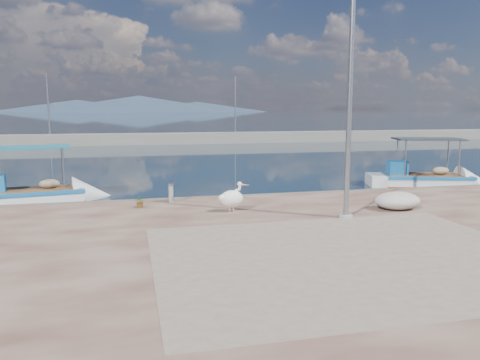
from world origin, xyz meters
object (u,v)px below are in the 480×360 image
(boat_right, at_px, (424,181))
(bollard_near, at_px, (171,192))
(lamp_post, at_px, (349,111))
(pelican, at_px, (232,198))
(boat_left, at_px, (31,197))

(boat_right, relative_size, bollard_near, 8.88)
(bollard_near, bearing_deg, lamp_post, -35.82)
(pelican, distance_m, lamp_post, 4.62)
(pelican, distance_m, bollard_near, 2.74)
(boat_right, bearing_deg, bollard_near, -146.86)
(pelican, bearing_deg, boat_right, 23.97)
(lamp_post, bearing_deg, pelican, 153.57)
(boat_left, height_order, boat_right, boat_right)
(boat_left, xyz_separation_m, pelican, (7.30, -5.86, 0.76))
(boat_left, distance_m, boat_right, 18.58)
(pelican, height_order, lamp_post, lamp_post)
(bollard_near, bearing_deg, boat_right, 16.34)
(pelican, bearing_deg, boat_left, 137.63)
(boat_left, height_order, lamp_post, lamp_post)
(boat_left, bearing_deg, bollard_near, -43.74)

